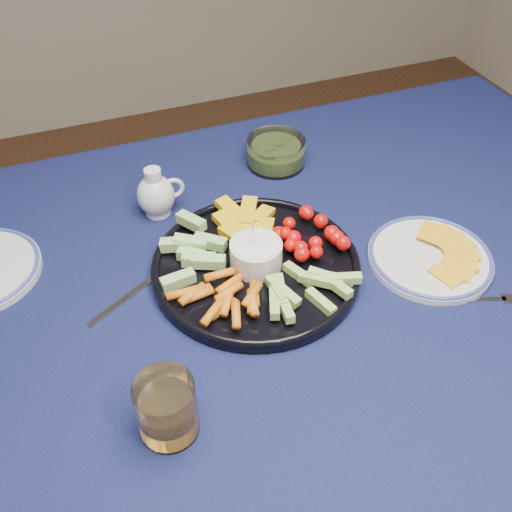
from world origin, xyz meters
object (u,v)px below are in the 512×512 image
object	(u,v)px
creamer_pitcher	(156,195)
pickle_bowl	(276,153)
cheese_plate	(430,256)
juice_tumbler	(167,411)
dining_table	(259,328)
crudite_platter	(254,263)

from	to	relation	value
creamer_pitcher	pickle_bowl	world-z (taller)	creamer_pitcher
cheese_plate	juice_tumbler	size ratio (longest dim) A/B	2.28
dining_table	pickle_bowl	xyz separation A→B (m)	(0.17, 0.34, 0.11)
creamer_pitcher	cheese_plate	world-z (taller)	creamer_pitcher
dining_table	juice_tumbler	size ratio (longest dim) A/B	17.65
crudite_platter	pickle_bowl	bearing A→B (deg)	61.36
juice_tumbler	crudite_platter	bearing A→B (deg)	48.42
creamer_pitcher	juice_tumbler	xyz separation A→B (m)	(-0.10, -0.45, -0.00)
cheese_plate	juice_tumbler	world-z (taller)	juice_tumbler
cheese_plate	creamer_pitcher	bearing A→B (deg)	143.83
juice_tumbler	creamer_pitcher	bearing A→B (deg)	78.08
creamer_pitcher	cheese_plate	bearing A→B (deg)	-36.17
pickle_bowl	dining_table	bearing A→B (deg)	-116.29
dining_table	crudite_platter	bearing A→B (deg)	78.51
pickle_bowl	juice_tumbler	distance (m)	0.64
pickle_bowl	juice_tumbler	world-z (taller)	juice_tumbler
pickle_bowl	cheese_plate	size ratio (longest dim) A/B	0.57
dining_table	pickle_bowl	bearing A→B (deg)	63.71
juice_tumbler	cheese_plate	bearing A→B (deg)	16.83
crudite_platter	pickle_bowl	world-z (taller)	crudite_platter
crudite_platter	cheese_plate	distance (m)	0.31
pickle_bowl	cheese_plate	world-z (taller)	pickle_bowl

